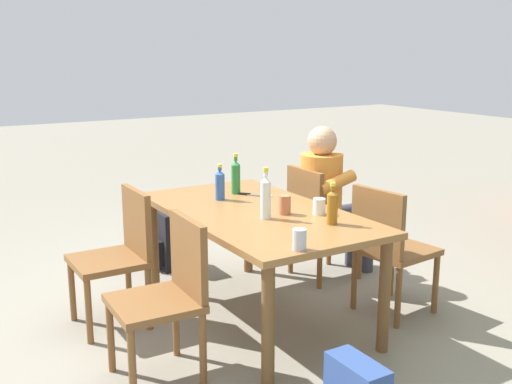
% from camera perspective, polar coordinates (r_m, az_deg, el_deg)
% --- Properties ---
extents(ground_plane, '(24.00, 24.00, 0.00)m').
position_cam_1_polar(ground_plane, '(4.16, 0.00, -11.52)').
color(ground_plane, gray).
extents(dining_table, '(1.72, 0.95, 0.73)m').
position_cam_1_polar(dining_table, '(3.93, 0.00, -2.88)').
color(dining_table, olive).
rests_on(dining_table, ground_plane).
extents(chair_far_left, '(0.44, 0.44, 0.87)m').
position_cam_1_polar(chair_far_left, '(4.71, 5.69, -2.31)').
color(chair_far_left, brown).
rests_on(chair_far_left, ground_plane).
extents(chair_near_right, '(0.46, 0.46, 0.87)m').
position_cam_1_polar(chair_near_right, '(3.32, -8.13, -8.99)').
color(chair_near_right, brown).
rests_on(chair_near_right, ground_plane).
extents(chair_far_right, '(0.49, 0.49, 0.87)m').
position_cam_1_polar(chair_far_right, '(4.13, 12.19, -4.73)').
color(chair_far_right, brown).
rests_on(chair_far_right, ground_plane).
extents(chair_near_left, '(0.44, 0.44, 0.87)m').
position_cam_1_polar(chair_near_left, '(4.01, -12.50, -5.29)').
color(chair_near_left, brown).
rests_on(chair_near_left, ground_plane).
extents(person_in_white_shirt, '(0.47, 0.61, 1.18)m').
position_cam_1_polar(person_in_white_shirt, '(4.73, 6.79, -0.17)').
color(person_in_white_shirt, orange).
rests_on(person_in_white_shirt, ground_plane).
extents(bottle_blue, '(0.06, 0.06, 0.25)m').
position_cam_1_polar(bottle_blue, '(4.17, -3.36, 0.70)').
color(bottle_blue, '#2D56A3').
rests_on(bottle_blue, dining_table).
extents(bottle_clear, '(0.06, 0.06, 0.31)m').
position_cam_1_polar(bottle_clear, '(3.69, 0.90, -0.44)').
color(bottle_clear, white).
rests_on(bottle_clear, dining_table).
extents(bottle_amber, '(0.06, 0.06, 0.25)m').
position_cam_1_polar(bottle_amber, '(3.61, 7.08, -1.33)').
color(bottle_amber, '#996019').
rests_on(bottle_amber, dining_table).
extents(bottle_green, '(0.06, 0.06, 0.29)m').
position_cam_1_polar(bottle_green, '(4.35, -1.89, 1.46)').
color(bottle_green, '#287A38').
rests_on(bottle_green, dining_table).
extents(cup_terracotta, '(0.08, 0.08, 0.12)m').
position_cam_1_polar(cup_terracotta, '(3.81, 2.68, -1.19)').
color(cup_terracotta, '#BC6B47').
rests_on(cup_terracotta, dining_table).
extents(cup_white, '(0.08, 0.08, 0.10)m').
position_cam_1_polar(cup_white, '(3.83, 5.87, -1.34)').
color(cup_white, white).
rests_on(cup_white, dining_table).
extents(cup_steel, '(0.07, 0.07, 0.11)m').
position_cam_1_polar(cup_steel, '(3.14, 4.05, -4.42)').
color(cup_steel, '#B2B7BC').
rests_on(cup_steel, dining_table).
extents(table_knife, '(0.19, 0.18, 0.01)m').
position_cam_1_polar(table_knife, '(4.32, -0.28, -0.24)').
color(table_knife, silver).
rests_on(table_knife, dining_table).
extents(backpack_by_near_side, '(0.33, 0.22, 0.46)m').
position_cam_1_polar(backpack_by_near_side, '(5.05, -8.31, -4.45)').
color(backpack_by_near_side, black).
rests_on(backpack_by_near_side, ground_plane).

